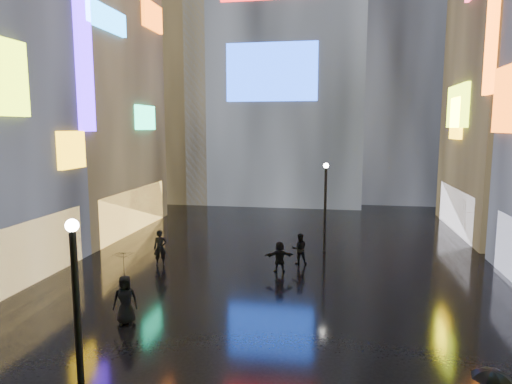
# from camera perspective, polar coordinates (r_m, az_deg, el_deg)

# --- Properties ---
(ground) EXTENTS (140.00, 140.00, 0.00)m
(ground) POSITION_cam_1_polar(r_m,az_deg,el_deg) (24.63, 3.26, -8.98)
(ground) COLOR black
(ground) RESTS_ON ground
(building_left_far) EXTENTS (10.28, 12.00, 22.00)m
(building_left_far) POSITION_cam_1_polar(r_m,az_deg,el_deg) (35.03, -23.02, 13.62)
(building_left_far) COLOR black
(building_left_far) RESTS_ON ground
(tower_flank_right) EXTENTS (12.00, 12.00, 34.00)m
(tower_flank_right) POSITION_cam_1_polar(r_m,az_deg,el_deg) (50.74, 17.88, 18.81)
(tower_flank_right) COLOR black
(tower_flank_right) RESTS_ON ground
(tower_flank_left) EXTENTS (10.00, 10.00, 26.00)m
(tower_flank_left) POSITION_cam_1_polar(r_m,az_deg,el_deg) (48.71, -10.52, 14.76)
(tower_flank_left) COLOR black
(tower_flank_left) RESTS_ON ground
(lamp_near) EXTENTS (0.30, 0.30, 5.20)m
(lamp_near) POSITION_cam_1_polar(r_m,az_deg,el_deg) (11.58, -21.45, -14.15)
(lamp_near) COLOR black
(lamp_near) RESTS_ON ground
(lamp_far) EXTENTS (0.30, 0.30, 5.20)m
(lamp_far) POSITION_cam_1_polar(r_m,az_deg,el_deg) (26.71, 8.66, -1.23)
(lamp_far) COLOR black
(lamp_far) RESTS_ON ground
(pedestrian_4) EXTENTS (1.02, 0.81, 1.83)m
(pedestrian_4) POSITION_cam_1_polar(r_m,az_deg,el_deg) (17.92, -16.02, -12.83)
(pedestrian_4) COLOR black
(pedestrian_4) RESTS_ON ground
(pedestrian_5) EXTENTS (1.53, 0.84, 1.58)m
(pedestrian_5) POSITION_cam_1_polar(r_m,az_deg,el_deg) (23.07, 2.97, -8.11)
(pedestrian_5) COLOR black
(pedestrian_5) RESTS_ON ground
(pedestrian_6) EXTENTS (0.79, 0.65, 1.88)m
(pedestrian_6) POSITION_cam_1_polar(r_m,az_deg,el_deg) (24.66, -11.88, -6.85)
(pedestrian_6) COLOR black
(pedestrian_6) RESTS_ON ground
(pedestrian_7) EXTENTS (0.93, 0.79, 1.66)m
(pedestrian_7) POSITION_cam_1_polar(r_m,az_deg,el_deg) (24.47, 5.47, -7.09)
(pedestrian_7) COLOR black
(pedestrian_7) RESTS_ON ground
(umbrella_1) EXTENTS (1.08, 1.08, 0.68)m
(umbrella_1) POSITION_cam_1_polar(r_m,az_deg,el_deg) (11.30, 27.32, -20.54)
(umbrella_1) COLOR black
(umbrella_1) RESTS_ON pedestrian_2
(umbrella_2) EXTENTS (1.27, 1.29, 0.92)m
(umbrella_2) POSITION_cam_1_polar(r_m,az_deg,el_deg) (17.49, -16.19, -8.61)
(umbrella_2) COLOR black
(umbrella_2) RESTS_ON pedestrian_4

